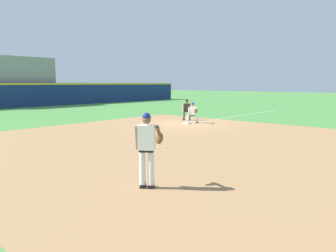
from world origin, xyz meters
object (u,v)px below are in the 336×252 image
object	(u,v)px
first_baseman	(193,112)
pitcher	(148,145)
baseball	(165,147)
umpire	(187,109)
first_base_bag	(187,123)

from	to	relation	value
first_baseman	pitcher	bearing A→B (deg)	-148.18
baseball	umpire	distance (m)	9.95
baseball	umpire	bearing A→B (deg)	32.71
first_base_bag	baseball	world-z (taller)	first_base_bag
baseball	first_baseman	distance (m)	8.36
baseball	umpire	size ratio (longest dim) A/B	0.05
umpire	first_base_bag	bearing A→B (deg)	-141.66
pitcher	first_baseman	world-z (taller)	pitcher
first_base_bag	umpire	bearing A→B (deg)	38.34
first_base_bag	pitcher	size ratio (longest dim) A/B	0.20
pitcher	first_baseman	size ratio (longest dim) A/B	1.39
first_base_bag	first_baseman	bearing A→B (deg)	-3.01
first_base_bag	first_baseman	xyz separation A→B (m)	(0.57, -0.03, 0.69)
first_base_bag	umpire	distance (m)	2.21
first_base_bag	first_baseman	world-z (taller)	first_baseman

